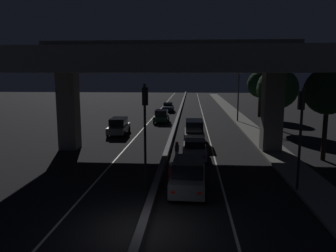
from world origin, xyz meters
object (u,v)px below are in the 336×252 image
Objects in this scene: car_silver_third at (194,131)px; car_dark_blue_third_oncoming at (168,107)px; car_grey_lead at (188,176)px; car_silver_second at (195,149)px; street_lamp at (236,89)px; motorcycle_white_filtering_mid at (177,152)px; pedestrian_on_sidewalk at (277,142)px; motorcycle_red_filtering_near at (171,177)px; traffic_light_left_of_median at (145,119)px; car_dark_green_second_oncoming at (161,116)px; car_grey_lead_oncoming at (119,126)px; traffic_light_right_of_median at (301,122)px.

car_silver_third is 25.81m from car_dark_blue_third_oncoming.
car_grey_lead is 7.12m from car_silver_second.
street_lamp reaches higher than motorcycle_white_filtering_mid.
car_silver_third is 2.21× the size of motorcycle_white_filtering_mid.
motorcycle_red_filtering_near is at bearing -132.79° from pedestrian_on_sidewalk.
traffic_light_left_of_median is at bearing -136.75° from pedestrian_on_sidewalk.
traffic_light_left_of_median is at bearing 1.60° from car_dark_blue_third_oncoming.
car_grey_lead_oncoming is at bearing -22.82° from car_dark_green_second_oncoming.
car_grey_lead is 1.00× the size of car_silver_second.
car_grey_lead_oncoming is (-7.88, 9.54, 0.17)m from car_silver_second.
traffic_light_left_of_median is at bearing 164.80° from motorcycle_white_filtering_mid.
car_dark_green_second_oncoming is 24.84m from motorcycle_red_filtering_near.
car_silver_second is at bearing -105.72° from street_lamp.
traffic_light_right_of_median is 1.42× the size of car_dark_green_second_oncoming.
traffic_light_right_of_median is 39.26m from car_dark_blue_third_oncoming.
car_dark_blue_third_oncoming is 31.95m from motorcycle_white_filtering_mid.
pedestrian_on_sidewalk is (7.00, 9.33, 0.01)m from car_grey_lead.
car_dark_green_second_oncoming is 18.98m from motorcycle_white_filtering_mid.
street_lamp reaches higher than pedestrian_on_sidewalk.
car_dark_green_second_oncoming reaches higher than motorcycle_white_filtering_mid.
traffic_light_right_of_median is 6.52m from car_grey_lead.
car_grey_lead is at bearing -123.77° from motorcycle_red_filtering_near.
motorcycle_red_filtering_near is at bearing 172.85° from car_silver_third.
traffic_light_left_of_median is 1.47× the size of car_dark_green_second_oncoming.
car_grey_lead is at bearing -174.10° from motorcycle_white_filtering_mid.
car_grey_lead_oncoming is at bearing -10.11° from car_dark_blue_third_oncoming.
motorcycle_red_filtering_near is 1.07× the size of pedestrian_on_sidewalk.
pedestrian_on_sidewalk reaches higher than car_dark_blue_third_oncoming.
traffic_light_right_of_median is 21.10m from car_grey_lead_oncoming.
motorcycle_red_filtering_near is (-6.79, 0.21, -3.17)m from traffic_light_right_of_median.
traffic_light_left_of_median is 1.21× the size of car_dark_blue_third_oncoming.
car_silver_second is at bearing 12.94° from car_dark_green_second_oncoming.
traffic_light_right_of_median is 3.55× the size of pedestrian_on_sidewalk.
traffic_light_right_of_median is 3.01× the size of motorcycle_white_filtering_mid.
car_dark_green_second_oncoming is 0.83× the size of car_dark_blue_third_oncoming.
car_grey_lead is 0.89× the size of car_grey_lead_oncoming.
street_lamp reaches higher than car_grey_lead.
traffic_light_right_of_median is at bearing -82.71° from car_grey_lead.
car_dark_blue_third_oncoming is at bearing 3.41° from motorcycle_white_filtering_mid.
car_dark_blue_third_oncoming is at bearing -179.63° from car_dark_green_second_oncoming.
motorcycle_white_filtering_mid is (-0.90, 6.65, -0.34)m from car_grey_lead.
car_silver_third is 8.69m from car_grey_lead_oncoming.
street_lamp is 20.60m from car_silver_second.
car_silver_second is at bearing -1.18° from car_grey_lead.
motorcycle_white_filtering_mid is (2.86, -18.76, -0.26)m from car_dark_green_second_oncoming.
car_grey_lead is at bearing 5.07° from car_dark_blue_third_oncoming.
traffic_light_right_of_median is at bearing 37.88° from car_grey_lead_oncoming.
street_lamp is 15.72m from car_dark_blue_third_oncoming.
motorcycle_red_filtering_near is at bearing 178.24° from traffic_light_right_of_median.
motorcycle_white_filtering_mid is at bearing -108.81° from street_lamp.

